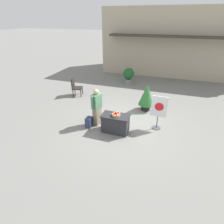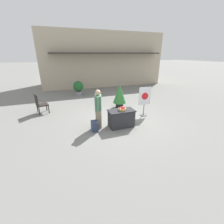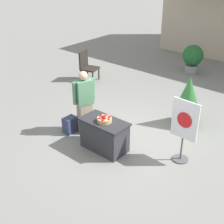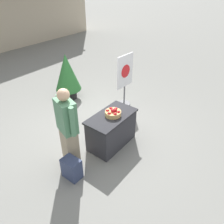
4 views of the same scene
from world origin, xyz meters
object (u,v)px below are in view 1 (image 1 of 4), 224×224
object	(u,v)px
apple_basket	(116,114)
potted_plant_far_right	(129,75)
display_table	(116,123)
patio_chair	(75,86)
potted_plant_near_right	(147,96)
backpack	(89,122)
person_visitor	(97,107)
poster_board	(159,111)

from	to	relation	value
apple_basket	potted_plant_far_right	distance (m)	6.20
apple_basket	display_table	bearing A→B (deg)	135.86
display_table	apple_basket	xyz separation A→B (m)	(0.02, -0.02, 0.44)
apple_basket	patio_chair	bearing A→B (deg)	139.55
potted_plant_near_right	potted_plant_far_right	size ratio (longest dim) A/B	1.28
backpack	apple_basket	bearing A→B (deg)	-1.18
display_table	potted_plant_far_right	xyz separation A→B (m)	(-0.94, 6.10, 0.23)
potted_plant_near_right	potted_plant_far_right	world-z (taller)	potted_plant_near_right
person_visitor	potted_plant_near_right	world-z (taller)	person_visitor
display_table	potted_plant_near_right	bearing A→B (deg)	68.98
potted_plant_near_right	display_table	bearing A→B (deg)	-111.02
apple_basket	person_visitor	xyz separation A→B (m)	(-0.95, 0.32, 0.02)
display_table	potted_plant_far_right	bearing A→B (deg)	98.75
person_visitor	potted_plant_near_right	size ratio (longest dim) A/B	1.20
person_visitor	patio_chair	bearing A→B (deg)	151.24
apple_basket	potted_plant_far_right	bearing A→B (deg)	98.94
person_visitor	backpack	world-z (taller)	person_visitor
apple_basket	patio_chair	distance (m)	4.52
patio_chair	apple_basket	bearing A→B (deg)	-56.28
person_visitor	poster_board	size ratio (longest dim) A/B	1.12
potted_plant_near_right	potted_plant_far_right	distance (m)	4.22
apple_basket	potted_plant_near_right	world-z (taller)	potted_plant_near_right
person_visitor	backpack	xyz separation A→B (m)	(-0.26, -0.29, -0.63)
poster_board	patio_chair	size ratio (longest dim) A/B	1.38
apple_basket	potted_plant_far_right	xyz separation A→B (m)	(-0.96, 6.12, -0.21)
poster_board	display_table	bearing A→B (deg)	-61.13
display_table	poster_board	xyz separation A→B (m)	(1.59, 0.77, 0.44)
patio_chair	potted_plant_far_right	world-z (taller)	patio_chair
potted_plant_far_right	person_visitor	bearing A→B (deg)	-89.87
apple_basket	poster_board	bearing A→B (deg)	26.90
display_table	patio_chair	size ratio (longest dim) A/B	1.05
person_visitor	potted_plant_far_right	size ratio (longest dim) A/B	1.54
display_table	person_visitor	bearing A→B (deg)	162.35
poster_board	apple_basket	bearing A→B (deg)	-60.07
backpack	potted_plant_near_right	distance (m)	3.14
patio_chair	potted_plant_far_right	distance (m)	4.04
person_visitor	potted_plant_far_right	xyz separation A→B (m)	(-0.01, 5.81, -0.23)
person_visitor	backpack	distance (m)	0.74
potted_plant_near_right	patio_chair	bearing A→B (deg)	171.91
apple_basket	potted_plant_far_right	world-z (taller)	potted_plant_far_right
backpack	patio_chair	size ratio (longest dim) A/B	0.39
apple_basket	person_visitor	world-z (taller)	person_visitor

